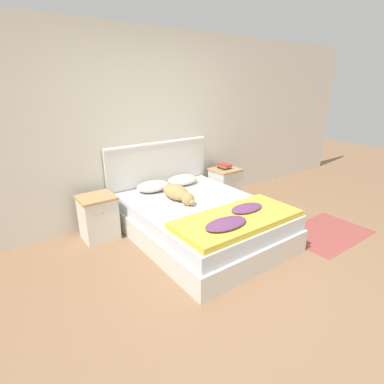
{
  "coord_description": "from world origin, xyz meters",
  "views": [
    {
      "loc": [
        -1.95,
        -1.65,
        1.87
      ],
      "look_at": [
        0.15,
        1.24,
        0.55
      ],
      "focal_mm": 28.0,
      "sensor_mm": 36.0,
      "label": 1
    }
  ],
  "objects_px": {
    "nightstand_right": "(225,185)",
    "dog": "(178,193)",
    "pillow_left": "(153,186)",
    "pillow_right": "(182,180)",
    "bed": "(201,221)",
    "book_stack": "(224,166)",
    "nightstand_left": "(98,217)"
  },
  "relations": [
    {
      "from": "bed",
      "to": "pillow_left",
      "type": "xyz_separation_m",
      "value": [
        -0.25,
        0.78,
        0.3
      ]
    },
    {
      "from": "pillow_left",
      "to": "pillow_right",
      "type": "bearing_deg",
      "value": 0.0
    },
    {
      "from": "bed",
      "to": "book_stack",
      "type": "distance_m",
      "value": 1.36
    },
    {
      "from": "nightstand_left",
      "to": "pillow_left",
      "type": "xyz_separation_m",
      "value": [
        0.81,
        0.04,
        0.23
      ]
    },
    {
      "from": "nightstand_right",
      "to": "pillow_left",
      "type": "bearing_deg",
      "value": 178.05
    },
    {
      "from": "pillow_left",
      "to": "book_stack",
      "type": "distance_m",
      "value": 1.3
    },
    {
      "from": "nightstand_right",
      "to": "dog",
      "type": "bearing_deg",
      "value": -160.06
    },
    {
      "from": "nightstand_right",
      "to": "pillow_left",
      "type": "distance_m",
      "value": 1.32
    },
    {
      "from": "pillow_left",
      "to": "pillow_right",
      "type": "relative_size",
      "value": 1.0
    },
    {
      "from": "pillow_right",
      "to": "nightstand_left",
      "type": "bearing_deg",
      "value": -178.05
    },
    {
      "from": "dog",
      "to": "nightstand_right",
      "type": "bearing_deg",
      "value": 19.94
    },
    {
      "from": "bed",
      "to": "book_stack",
      "type": "bearing_deg",
      "value": 36.13
    },
    {
      "from": "bed",
      "to": "pillow_right",
      "type": "relative_size",
      "value": 4.26
    },
    {
      "from": "nightstand_left",
      "to": "pillow_right",
      "type": "height_order",
      "value": "pillow_right"
    },
    {
      "from": "dog",
      "to": "book_stack",
      "type": "height_order",
      "value": "dog"
    },
    {
      "from": "nightstand_left",
      "to": "pillow_left",
      "type": "relative_size",
      "value": 1.2
    },
    {
      "from": "bed",
      "to": "dog",
      "type": "bearing_deg",
      "value": 116.75
    },
    {
      "from": "nightstand_left",
      "to": "pillow_right",
      "type": "relative_size",
      "value": 1.2
    },
    {
      "from": "pillow_right",
      "to": "dog",
      "type": "relative_size",
      "value": 0.69
    },
    {
      "from": "bed",
      "to": "nightstand_left",
      "type": "height_order",
      "value": "nightstand_left"
    },
    {
      "from": "bed",
      "to": "dog",
      "type": "relative_size",
      "value": 2.93
    },
    {
      "from": "bed",
      "to": "nightstand_left",
      "type": "distance_m",
      "value": 1.29
    },
    {
      "from": "bed",
      "to": "pillow_left",
      "type": "bearing_deg",
      "value": 107.46
    },
    {
      "from": "bed",
      "to": "nightstand_right",
      "type": "xyz_separation_m",
      "value": [
        1.05,
        0.74,
        0.06
      ]
    },
    {
      "from": "nightstand_right",
      "to": "pillow_left",
      "type": "height_order",
      "value": "pillow_left"
    },
    {
      "from": "book_stack",
      "to": "dog",
      "type": "bearing_deg",
      "value": -158.7
    },
    {
      "from": "nightstand_right",
      "to": "book_stack",
      "type": "distance_m",
      "value": 0.31
    },
    {
      "from": "pillow_right",
      "to": "dog",
      "type": "xyz_separation_m",
      "value": [
        -0.4,
        -0.48,
        0.02
      ]
    },
    {
      "from": "nightstand_left",
      "to": "bed",
      "type": "bearing_deg",
      "value": -34.98
    },
    {
      "from": "book_stack",
      "to": "bed",
      "type": "bearing_deg",
      "value": -143.87
    },
    {
      "from": "nightstand_left",
      "to": "book_stack",
      "type": "relative_size",
      "value": 2.5
    },
    {
      "from": "nightstand_right",
      "to": "book_stack",
      "type": "bearing_deg",
      "value": 85.48
    }
  ]
}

